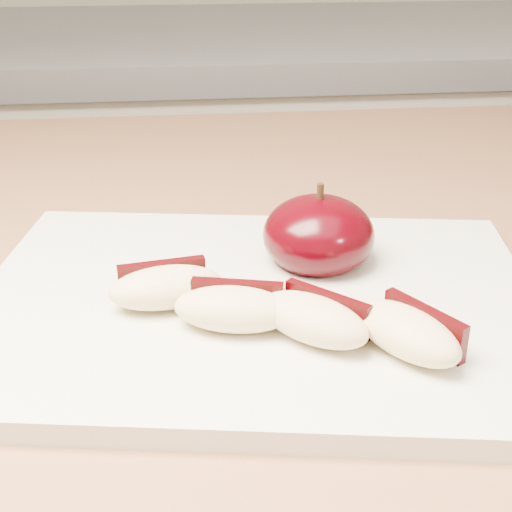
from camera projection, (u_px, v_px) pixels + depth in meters
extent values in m
cube|color=silver|center=(227.00, 295.00, 1.35)|extent=(2.40, 0.60, 0.90)
cube|color=slate|center=(221.00, 40.00, 1.14)|extent=(2.40, 0.62, 0.04)
cube|color=#92633F|center=(287.00, 248.00, 0.54)|extent=(1.64, 0.64, 0.04)
cube|color=silver|center=(256.00, 305.00, 0.41)|extent=(0.35, 0.28, 0.01)
ellipsoid|color=black|center=(318.00, 235.00, 0.44)|extent=(0.08, 0.08, 0.05)
cylinder|color=black|center=(320.00, 192.00, 0.43)|extent=(0.00, 0.00, 0.01)
ellipsoid|color=beige|center=(166.00, 288.00, 0.39)|extent=(0.07, 0.04, 0.02)
cube|color=black|center=(162.00, 278.00, 0.40)|extent=(0.05, 0.01, 0.02)
ellipsoid|color=beige|center=(233.00, 309.00, 0.37)|extent=(0.07, 0.04, 0.02)
cube|color=black|center=(237.00, 298.00, 0.38)|extent=(0.05, 0.02, 0.02)
ellipsoid|color=beige|center=(313.00, 319.00, 0.36)|extent=(0.07, 0.07, 0.02)
cube|color=black|center=(327.00, 310.00, 0.37)|extent=(0.04, 0.04, 0.02)
ellipsoid|color=beige|center=(406.00, 332.00, 0.35)|extent=(0.06, 0.07, 0.02)
cube|color=black|center=(424.00, 325.00, 0.36)|extent=(0.03, 0.04, 0.02)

